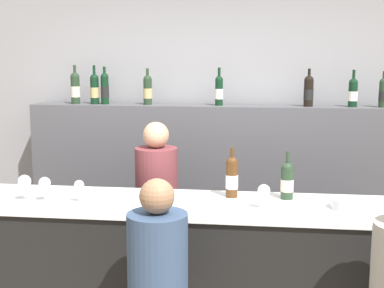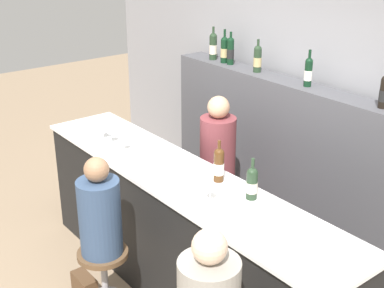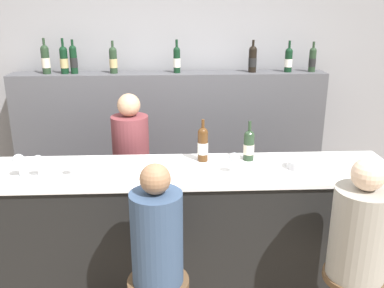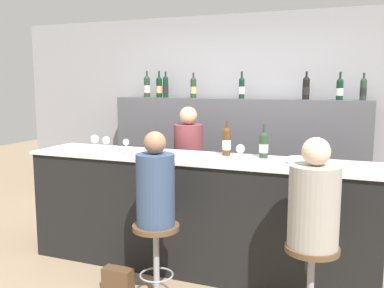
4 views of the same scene
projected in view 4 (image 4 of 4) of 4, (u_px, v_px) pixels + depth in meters
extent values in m
plane|color=#8C755B|center=(183.00, 281.00, 3.84)|extent=(16.00, 16.00, 0.00)
cube|color=gray|center=(240.00, 120.00, 5.36)|extent=(6.40, 0.05, 2.60)
cube|color=black|center=(195.00, 215.00, 4.05)|extent=(3.27, 0.61, 1.06)
cube|color=white|center=(195.00, 158.00, 3.97)|extent=(3.31, 0.65, 0.03)
cube|color=#4C4C51|center=(234.00, 163.00, 5.22)|extent=(3.10, 0.28, 1.58)
cylinder|color=#4C2D14|center=(227.00, 144.00, 4.01)|extent=(0.08, 0.08, 0.23)
cylinder|color=white|center=(227.00, 145.00, 4.02)|extent=(0.08, 0.08, 0.09)
sphere|color=#4C2D14|center=(227.00, 132.00, 4.00)|extent=(0.08, 0.08, 0.08)
cylinder|color=#4C2D14|center=(227.00, 125.00, 3.99)|extent=(0.02, 0.02, 0.09)
cylinder|color=#233823|center=(264.00, 147.00, 3.89)|extent=(0.08, 0.08, 0.20)
cylinder|color=beige|center=(264.00, 148.00, 3.89)|extent=(0.08, 0.08, 0.08)
sphere|color=#233823|center=(264.00, 137.00, 3.87)|extent=(0.08, 0.08, 0.08)
cylinder|color=#233823|center=(264.00, 130.00, 3.86)|extent=(0.02, 0.02, 0.10)
cylinder|color=#233823|center=(147.00, 88.00, 5.53)|extent=(0.08, 0.08, 0.24)
cylinder|color=beige|center=(147.00, 89.00, 5.53)|extent=(0.08, 0.08, 0.09)
sphere|color=#233823|center=(147.00, 79.00, 5.51)|extent=(0.08, 0.08, 0.08)
cylinder|color=#233823|center=(147.00, 74.00, 5.50)|extent=(0.02, 0.02, 0.09)
cylinder|color=black|center=(159.00, 89.00, 5.46)|extent=(0.07, 0.07, 0.22)
cylinder|color=tan|center=(159.00, 90.00, 5.46)|extent=(0.08, 0.08, 0.09)
sphere|color=black|center=(159.00, 80.00, 5.45)|extent=(0.07, 0.07, 0.07)
cylinder|color=black|center=(159.00, 75.00, 5.44)|extent=(0.02, 0.02, 0.10)
cylinder|color=black|center=(166.00, 88.00, 5.43)|extent=(0.07, 0.07, 0.24)
cylinder|color=black|center=(166.00, 89.00, 5.43)|extent=(0.07, 0.07, 0.09)
sphere|color=black|center=(166.00, 79.00, 5.41)|extent=(0.07, 0.07, 0.07)
cylinder|color=black|center=(166.00, 75.00, 5.40)|extent=(0.02, 0.02, 0.07)
cylinder|color=#233823|center=(193.00, 89.00, 5.29)|extent=(0.07, 0.07, 0.22)
cylinder|color=tan|center=(193.00, 90.00, 5.29)|extent=(0.08, 0.08, 0.09)
sphere|color=#233823|center=(193.00, 80.00, 5.28)|extent=(0.07, 0.07, 0.07)
cylinder|color=#233823|center=(193.00, 76.00, 5.27)|extent=(0.02, 0.02, 0.08)
cylinder|color=black|center=(242.00, 89.00, 5.07)|extent=(0.07, 0.07, 0.22)
cylinder|color=white|center=(242.00, 90.00, 5.07)|extent=(0.07, 0.07, 0.09)
sphere|color=black|center=(242.00, 80.00, 5.05)|extent=(0.07, 0.07, 0.07)
cylinder|color=black|center=(242.00, 75.00, 5.04)|extent=(0.02, 0.02, 0.09)
cylinder|color=black|center=(306.00, 90.00, 4.79)|extent=(0.08, 0.08, 0.22)
cylinder|color=black|center=(306.00, 91.00, 4.79)|extent=(0.08, 0.08, 0.09)
sphere|color=black|center=(306.00, 80.00, 4.78)|extent=(0.08, 0.08, 0.08)
cylinder|color=black|center=(307.00, 75.00, 4.77)|extent=(0.02, 0.02, 0.08)
cylinder|color=black|center=(340.00, 91.00, 4.66)|extent=(0.07, 0.07, 0.20)
cylinder|color=white|center=(340.00, 92.00, 4.67)|extent=(0.08, 0.08, 0.08)
sphere|color=black|center=(340.00, 82.00, 4.65)|extent=(0.07, 0.07, 0.07)
cylinder|color=black|center=(340.00, 76.00, 4.64)|extent=(0.02, 0.02, 0.09)
cylinder|color=#233823|center=(363.00, 91.00, 4.58)|extent=(0.07, 0.07, 0.20)
cylinder|color=black|center=(363.00, 92.00, 4.58)|extent=(0.07, 0.07, 0.08)
sphere|color=#233823|center=(364.00, 81.00, 4.56)|extent=(0.07, 0.07, 0.07)
cylinder|color=#233823|center=(364.00, 76.00, 4.55)|extent=(0.02, 0.02, 0.08)
cylinder|color=silver|center=(95.00, 151.00, 4.27)|extent=(0.07, 0.07, 0.00)
cylinder|color=silver|center=(95.00, 147.00, 4.26)|extent=(0.01, 0.01, 0.08)
sphere|color=silver|center=(95.00, 139.00, 4.25)|extent=(0.08, 0.08, 0.08)
cylinder|color=silver|center=(106.00, 152.00, 4.22)|extent=(0.07, 0.07, 0.00)
cylinder|color=silver|center=(106.00, 148.00, 4.21)|extent=(0.01, 0.01, 0.08)
sphere|color=silver|center=(106.00, 140.00, 4.20)|extent=(0.08, 0.08, 0.08)
cylinder|color=silver|center=(126.00, 153.00, 4.14)|extent=(0.07, 0.07, 0.00)
cylinder|color=silver|center=(126.00, 149.00, 4.13)|extent=(0.01, 0.01, 0.08)
sphere|color=silver|center=(126.00, 142.00, 4.12)|extent=(0.06, 0.06, 0.06)
cylinder|color=silver|center=(240.00, 161.00, 3.72)|extent=(0.07, 0.07, 0.00)
cylinder|color=silver|center=(240.00, 157.00, 3.72)|extent=(0.01, 0.01, 0.07)
sphere|color=silver|center=(240.00, 149.00, 3.71)|extent=(0.08, 0.08, 0.08)
cylinder|color=#B7B7BC|center=(299.00, 161.00, 3.60)|extent=(0.19, 0.19, 0.06)
cylinder|color=gray|center=(156.00, 264.00, 3.49)|extent=(0.05, 0.05, 0.60)
torus|color=gray|center=(157.00, 275.00, 3.51)|extent=(0.28, 0.28, 0.02)
cylinder|color=brown|center=(156.00, 227.00, 3.45)|extent=(0.38, 0.38, 0.04)
cylinder|color=#334766|center=(155.00, 190.00, 3.40)|extent=(0.31, 0.31, 0.58)
sphere|color=#936B4C|center=(155.00, 143.00, 3.35)|extent=(0.18, 0.18, 0.18)
cylinder|color=brown|center=(312.00, 249.00, 3.00)|extent=(0.38, 0.38, 0.04)
cylinder|color=gray|center=(314.00, 206.00, 2.96)|extent=(0.35, 0.35, 0.58)
sphere|color=beige|center=(316.00, 151.00, 2.90)|extent=(0.20, 0.20, 0.20)
cylinder|color=brown|center=(188.00, 183.00, 4.78)|extent=(0.32, 0.32, 1.32)
sphere|color=tan|center=(188.00, 116.00, 4.67)|extent=(0.20, 0.20, 0.20)
cube|color=#513823|center=(118.00, 280.00, 3.66)|extent=(0.26, 0.12, 0.20)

